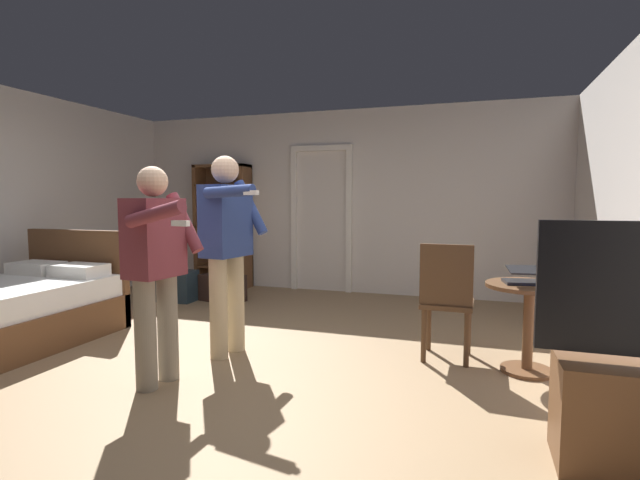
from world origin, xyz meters
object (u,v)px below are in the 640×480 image
Objects in this scene: suitcase_small at (177,286)px; wooden_chair at (447,297)px; person_striped_shirt at (227,241)px; suitcase_dark at (223,288)px; bookshelf at (224,222)px; laptop at (527,278)px; side_table at (529,313)px; bottle_on_table at (552,271)px; person_blue_shirt at (156,262)px.

wooden_chair is at bearing -22.11° from suitcase_small.
wooden_chair is 2.01× the size of suitcase_small.
person_striped_shirt reaches higher than suitcase_dark.
laptop is (4.08, -2.56, -0.26)m from bookshelf.
suitcase_small is (-1.73, 1.71, -0.79)m from person_striped_shirt.
side_table is 0.38m from bottle_on_table.
person_striped_shirt is (1.68, -2.87, -0.01)m from bookshelf.
person_striped_shirt is 2.38m from suitcase_dark.
side_table is 1.21× the size of suitcase_dark.
laptop reaches higher than side_table.
bookshelf is 2.68× the size of side_table.
wooden_chair is 0.58× the size of person_striped_shirt.
person_striped_shirt is (-1.81, -0.42, 0.45)m from wooden_chair.
suitcase_small is (-4.16, 1.36, -0.27)m from side_table.
wooden_chair is at bearing 169.36° from laptop.
bottle_on_table is at bearing 5.99° from person_striped_shirt.
side_table is 4.39m from suitcase_small.
wooden_chair is 1.71× the size of suitcase_dark.
person_striped_shirt reaches higher than person_blue_shirt.
suitcase_dark is at bearing 155.82° from laptop.
side_table is at bearing 61.63° from laptop.
person_blue_shirt is at bearing -149.01° from wooden_chair.
wooden_chair is at bearing -35.13° from bookshelf.
person_striped_shirt reaches higher than suitcase_small.
bookshelf is at bearing 147.87° from laptop.
bookshelf is at bearing 84.98° from suitcase_small.
laptop reaches higher than suitcase_dark.
suitcase_small is at bearing -146.05° from suitcase_dark.
side_table is at bearing -6.41° from wooden_chair.
person_blue_shirt is at bearing -156.79° from side_table.
suitcase_small is at bearing 135.43° from person_striped_shirt.
person_blue_shirt is 2.73× the size of suitcase_dark.
person_striped_shirt is at bearing -59.70° from bookshelf.
suitcase_small is at bearing 159.98° from wooden_chair.
laptop reaches higher than suitcase_small.
suitcase_dark is at bearing 156.28° from bottle_on_table.
side_table is 2.84m from person_blue_shirt.
bookshelf is at bearing 132.90° from suitcase_dark.
bottle_on_table is 4.58m from suitcase_small.
person_blue_shirt reaches higher than wooden_chair.
side_table is at bearing 150.26° from bottle_on_table.
bookshelf reaches higher than wooden_chair.
bookshelf is 4.84m from side_table.
suitcase_dark is at bearing 121.37° from person_striped_shirt.
bookshelf is 4.82m from laptop.
laptop is 0.64m from wooden_chair.
side_table is 3.92m from suitcase_dark.
person_blue_shirt is at bearing -157.41° from laptop.
bookshelf is 3.93m from person_blue_shirt.
laptop is at bearing 22.59° from person_blue_shirt.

